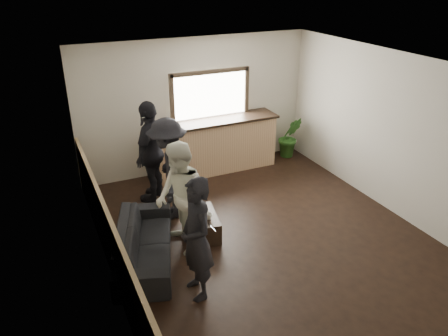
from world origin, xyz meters
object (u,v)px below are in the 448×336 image
cup_a (193,207)px  cup_b (209,216)px  potted_plant (290,137)px  coffee_table (203,224)px  person_a (197,239)px  person_b (180,199)px  person_d (152,152)px  sofa (144,242)px  person_c (168,169)px  bar_counter (215,142)px

cup_a → cup_b: cup_b is taller
cup_a → potted_plant: 3.69m
coffee_table → person_a: 1.59m
cup_b → person_b: person_b is taller
person_d → cup_b: bearing=53.2°
sofa → person_a: person_a is taller
person_d → person_c: bearing=45.4°
sofa → potted_plant: size_ratio=2.10×
bar_counter → coffee_table: size_ratio=3.33×
person_c → person_d: 0.74m
person_b → person_c: size_ratio=0.98×
cup_b → person_d: 1.82m
coffee_table → person_a: person_a is taller
cup_b → person_a: person_a is taller
cup_b → bar_counter: bearing=64.1°
sofa → person_b: size_ratio=1.13×
coffee_table → person_b: size_ratio=0.46×
coffee_table → person_d: bearing=104.0°
cup_a → bar_counter: bearing=57.3°
cup_b → potted_plant: potted_plant is taller
cup_b → person_d: (-0.43, 1.68, 0.55)m
person_b → potted_plant: bearing=123.8°
sofa → person_d: 2.03m
coffee_table → cup_b: bearing=-73.8°
cup_b → potted_plant: (3.00, 2.33, 0.07)m
person_a → person_b: bearing=171.3°
sofa → cup_b: (1.10, 0.10, 0.12)m
cup_a → coffee_table: bearing=-69.7°
bar_counter → potted_plant: 1.86m
potted_plant → person_d: bearing=-169.3°
cup_a → cup_b: size_ratio=1.11×
sofa → person_a: 1.27m
person_c → person_b: bearing=5.6°
bar_counter → sofa: 3.37m
person_a → bar_counter: bearing=152.5°
bar_counter → person_d: 1.75m
cup_a → person_a: person_a is taller
person_c → sofa: bearing=-21.7°
coffee_table → bar_counter: bearing=61.6°
coffee_table → person_c: bearing=110.7°
person_a → person_b: 1.08m
sofa → person_d: size_ratio=1.04×
coffee_table → potted_plant: bearing=35.4°
cup_a → person_b: person_b is taller
coffee_table → person_b: 0.87m
person_b → person_c: (0.15, 1.03, 0.02)m
sofa → person_a: (0.45, -1.04, 0.57)m
bar_counter → person_d: size_ratio=1.40×
cup_b → person_c: size_ratio=0.06×
person_b → person_d: 1.77m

